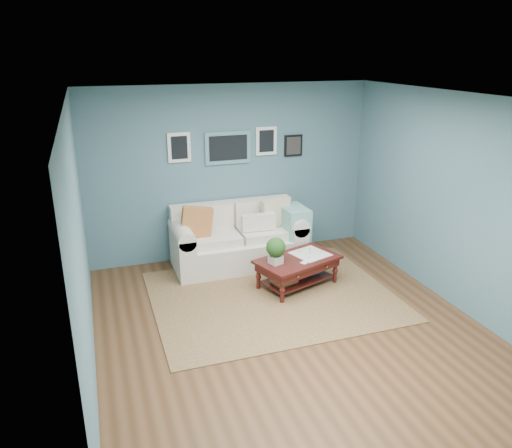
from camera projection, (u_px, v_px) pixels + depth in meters
name	position (u px, v px, depth m)	size (l,w,h in m)	color
room_shell	(291.00, 220.00, 5.61)	(5.00, 5.02, 2.70)	brown
area_rug	(272.00, 296.00, 6.79)	(3.19, 2.55, 0.01)	brown
loveseat	(243.00, 238.00, 7.69)	(2.03, 0.92, 1.05)	beige
coffee_table	(294.00, 264.00, 6.93)	(1.29, 1.00, 0.80)	black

